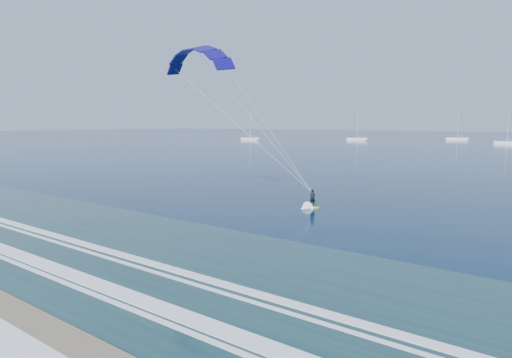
{
  "coord_description": "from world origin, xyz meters",
  "views": [
    {
      "loc": [
        27.23,
        -7.44,
        8.36
      ],
      "look_at": [
        1.67,
        25.55,
        3.18
      ],
      "focal_mm": 32.0,
      "sensor_mm": 36.0,
      "label": 1
    }
  ],
  "objects_px": {
    "sailboat_0": "(250,139)",
    "sailboat_2": "(457,139)",
    "sailboat_1": "(357,139)",
    "sailboat_3": "(507,143)",
    "kitesurfer_rig": "(253,120)"
  },
  "relations": [
    {
      "from": "sailboat_0",
      "to": "sailboat_2",
      "type": "xyz_separation_m",
      "value": [
        78.01,
        61.36,
        -0.0
      ]
    },
    {
      "from": "sailboat_2",
      "to": "sailboat_3",
      "type": "bearing_deg",
      "value": -51.77
    },
    {
      "from": "sailboat_0",
      "to": "sailboat_2",
      "type": "distance_m",
      "value": 99.25
    },
    {
      "from": "kitesurfer_rig",
      "to": "sailboat_3",
      "type": "height_order",
      "value": "kitesurfer_rig"
    },
    {
      "from": "sailboat_2",
      "to": "kitesurfer_rig",
      "type": "bearing_deg",
      "value": -81.24
    },
    {
      "from": "sailboat_1",
      "to": "sailboat_0",
      "type": "bearing_deg",
      "value": -147.06
    },
    {
      "from": "sailboat_1",
      "to": "sailboat_3",
      "type": "xyz_separation_m",
      "value": [
        62.48,
        0.27,
        -0.0
      ]
    },
    {
      "from": "sailboat_1",
      "to": "sailboat_3",
      "type": "relative_size",
      "value": 1.04
    },
    {
      "from": "kitesurfer_rig",
      "to": "sailboat_1",
      "type": "distance_m",
      "value": 176.35
    },
    {
      "from": "kitesurfer_rig",
      "to": "sailboat_1",
      "type": "bearing_deg",
      "value": 112.1
    },
    {
      "from": "sailboat_0",
      "to": "sailboat_1",
      "type": "relative_size",
      "value": 1.03
    },
    {
      "from": "sailboat_1",
      "to": "sailboat_3",
      "type": "distance_m",
      "value": 62.48
    },
    {
      "from": "sailboat_0",
      "to": "sailboat_3",
      "type": "height_order",
      "value": "sailboat_0"
    },
    {
      "from": "sailboat_2",
      "to": "sailboat_3",
      "type": "height_order",
      "value": "sailboat_2"
    },
    {
      "from": "kitesurfer_rig",
      "to": "sailboat_2",
      "type": "height_order",
      "value": "kitesurfer_rig"
    }
  ]
}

